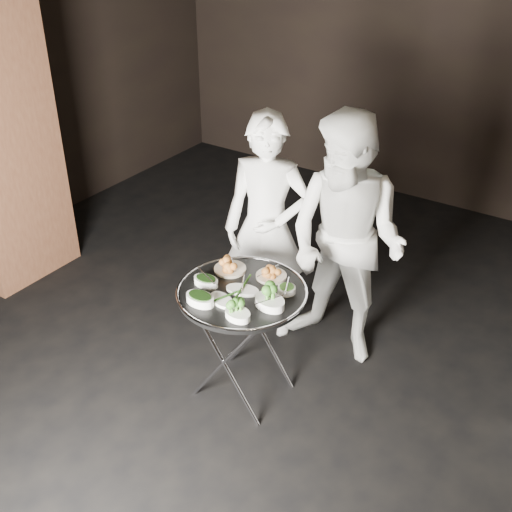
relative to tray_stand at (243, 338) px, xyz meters
The scene contains 16 objects.
floor 0.46m from the tray_stand, 85.11° to the right, with size 6.00×7.00×0.05m, color black.
wall_back 3.60m from the tray_stand, 89.87° to the left, with size 6.00×0.05×3.00m, color black.
tray_stand is the anchor object (origin of this frame).
serving_tray 0.34m from the tray_stand, 97.13° to the right, with size 0.78×0.78×0.04m.
potato_plate_a 0.46m from the tray_stand, 142.72° to the left, with size 0.20×0.20×0.07m.
potato_plate_b 0.45m from the tray_stand, 73.87° to the left, with size 0.19×0.19×0.07m.
greens_bowl 0.47m from the tray_stand, 29.62° to the left, with size 0.11×0.11×0.06m.
asparagus_plate_a 0.37m from the tray_stand, 33.82° to the right, with size 0.22×0.16×0.04m.
asparagus_plate_b 0.40m from the tray_stand, 102.42° to the right, with size 0.21×0.16×0.04m.
spinach_bowl_a 0.45m from the tray_stand, 163.64° to the right, with size 0.16×0.11×0.07m.
spinach_bowl_b 0.47m from the tray_stand, 118.68° to the right, with size 0.19×0.12×0.08m.
broccoli_bowl_a 0.45m from the tray_stand, 10.19° to the right, with size 0.22×0.18×0.08m.
broccoli_bowl_b 0.47m from the tray_stand, 60.22° to the right, with size 0.18×0.14×0.07m.
serving_utensils 0.41m from the tray_stand, 76.29° to the left, with size 0.58×0.44×0.01m.
waiter_left 0.82m from the tray_stand, 111.17° to the left, with size 0.60×0.39×1.63m, color white.
waiter_right 0.91m from the tray_stand, 67.26° to the left, with size 0.84×0.65×1.72m, color white.
Camera 1 is at (1.81, -2.48, 2.91)m, focal length 45.00 mm.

